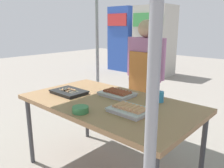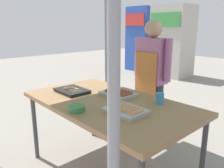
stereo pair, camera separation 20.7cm
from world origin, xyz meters
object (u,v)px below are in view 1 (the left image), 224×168
at_px(vendor_woman, 145,72).
at_px(tray_meat_skewers, 69,92).
at_px(neighbor_stall_left, 124,39).
at_px(neighbor_stall_right, 154,41).
at_px(tray_pork_links, 117,93).
at_px(drink_cup_near_edge, 160,97).
at_px(tray_grilled_sausages, 130,109).
at_px(stall_table, 108,107).
at_px(condiment_bowl, 80,110).

bearing_deg(vendor_woman, tray_meat_skewers, 73.75).
distance_m(neighbor_stall_left, neighbor_stall_right, 1.16).
height_order(vendor_woman, neighbor_stall_left, neighbor_stall_left).
xyz_separation_m(tray_pork_links, neighbor_stall_right, (-2.17, 4.13, 0.20)).
relative_size(tray_pork_links, drink_cup_near_edge, 3.34).
xyz_separation_m(tray_pork_links, neighbor_stall_left, (-3.32, 4.18, 0.21)).
distance_m(tray_grilled_sausages, neighbor_stall_right, 5.08).
xyz_separation_m(stall_table, tray_pork_links, (-0.05, 0.18, 0.08)).
height_order(tray_meat_skewers, drink_cup_near_edge, drink_cup_near_edge).
bearing_deg(condiment_bowl, neighbor_stall_right, 115.69).
xyz_separation_m(stall_table, drink_cup_near_edge, (0.36, 0.29, 0.10)).
xyz_separation_m(stall_table, neighbor_stall_left, (-3.37, 4.36, 0.29)).
height_order(condiment_bowl, neighbor_stall_left, neighbor_stall_left).
height_order(tray_grilled_sausages, tray_meat_skewers, tray_grilled_sausages).
bearing_deg(drink_cup_near_edge, condiment_bowl, -117.15).
height_order(stall_table, neighbor_stall_left, neighbor_stall_left).
bearing_deg(tray_pork_links, condiment_bowl, -81.54).
relative_size(tray_grilled_sausages, neighbor_stall_left, 0.16).
height_order(stall_table, tray_meat_skewers, tray_meat_skewers).
bearing_deg(neighbor_stall_right, stall_table, -62.82).
bearing_deg(tray_grilled_sausages, neighbor_stall_left, 129.63).
height_order(stall_table, drink_cup_near_edge, drink_cup_near_edge).
xyz_separation_m(tray_meat_skewers, tray_pork_links, (0.40, 0.27, 0.01)).
distance_m(tray_meat_skewers, neighbor_stall_right, 4.75).
bearing_deg(neighbor_stall_left, neighbor_stall_right, -2.27).
relative_size(tray_grilled_sausages, vendor_woman, 0.21).
xyz_separation_m(tray_grilled_sausages, neighbor_stall_left, (-3.68, 4.45, 0.21)).
bearing_deg(vendor_woman, condiment_bowl, 100.02).
distance_m(drink_cup_near_edge, neighbor_stall_left, 5.53).
height_order(stall_table, tray_pork_links, tray_pork_links).
bearing_deg(vendor_woman, stall_table, 102.22).
bearing_deg(drink_cup_near_edge, tray_grilled_sausages, -96.84).
distance_m(tray_pork_links, condiment_bowl, 0.54).
height_order(tray_meat_skewers, condiment_bowl, condiment_bowl).
bearing_deg(neighbor_stall_right, tray_grilled_sausages, -60.15).
bearing_deg(neighbor_stall_left, tray_pork_links, -51.53).
height_order(stall_table, condiment_bowl, condiment_bowl).
distance_m(tray_grilled_sausages, tray_meat_skewers, 0.77).
height_order(neighbor_stall_left, neighbor_stall_right, neighbor_stall_left).
relative_size(tray_pork_links, neighbor_stall_right, 0.17).
height_order(tray_grilled_sausages, vendor_woman, vendor_woman).
xyz_separation_m(drink_cup_near_edge, vendor_woman, (-0.54, 0.55, 0.07)).
xyz_separation_m(drink_cup_near_edge, neighbor_stall_right, (-2.57, 4.03, 0.18)).
distance_m(drink_cup_near_edge, neighbor_stall_right, 4.78).
xyz_separation_m(tray_meat_skewers, neighbor_stall_left, (-2.92, 4.45, 0.22)).
distance_m(tray_grilled_sausages, drink_cup_near_edge, 0.38).
relative_size(vendor_woman, neighbor_stall_right, 0.76).
height_order(condiment_bowl, drink_cup_near_edge, drink_cup_near_edge).
bearing_deg(drink_cup_near_edge, stall_table, -140.87).
height_order(tray_pork_links, drink_cup_near_edge, drink_cup_near_edge).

